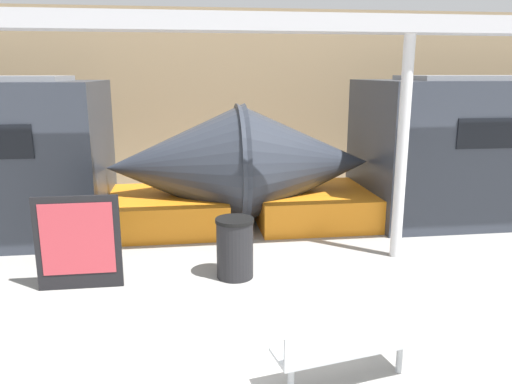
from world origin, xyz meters
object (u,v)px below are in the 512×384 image
Objects in this scene: bench_near at (352,345)px; support_column_near at (402,151)px; trash_bin at (235,248)px; poster_board at (78,243)px.

support_column_near reaches higher than bench_near.
trash_bin is 0.67× the size of poster_board.
poster_board is (-3.33, 3.00, 0.25)m from bench_near.
bench_near is at bearing -119.35° from support_column_near.
poster_board is at bearing -177.18° from trash_bin.
trash_bin is at bearing 95.48° from bench_near.
bench_near is 0.43× the size of support_column_near.
bench_near is at bearing -41.99° from poster_board.
trash_bin is 0.26× the size of support_column_near.
bench_near is 4.45m from support_column_near.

